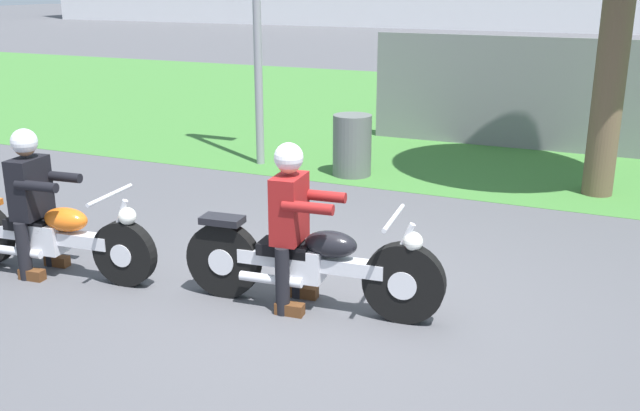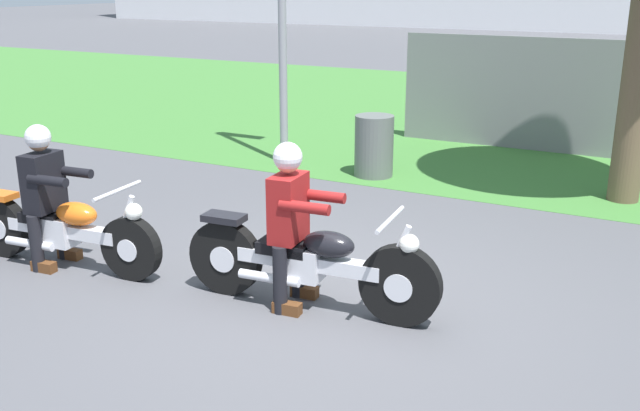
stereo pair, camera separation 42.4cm
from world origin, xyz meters
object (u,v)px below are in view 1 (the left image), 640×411
(motorcycle_lead, at_px, (311,263))
(motorcycle_follow, at_px, (52,236))
(rider_lead, at_px, (291,213))
(rider_follow, at_px, (32,191))
(trash_can, at_px, (352,145))

(motorcycle_lead, bearing_deg, motorcycle_follow, -178.44)
(rider_lead, height_order, rider_follow, rider_lead)
(rider_lead, relative_size, rider_follow, 1.02)
(motorcycle_lead, bearing_deg, trash_can, 101.52)
(motorcycle_follow, distance_m, rider_follow, 0.46)
(rider_lead, xyz_separation_m, trash_can, (-1.11, 4.20, -0.40))
(motorcycle_lead, distance_m, rider_lead, 0.46)
(motorcycle_lead, relative_size, rider_lead, 1.60)
(rider_follow, xyz_separation_m, trash_can, (1.40, 4.51, -0.37))
(rider_lead, bearing_deg, rider_follow, -178.45)
(rider_lead, xyz_separation_m, rider_follow, (-2.51, -0.31, -0.02))
(rider_lead, bearing_deg, motorcycle_follow, -178.27)
(trash_can, bearing_deg, motorcycle_lead, -73.07)
(motorcycle_lead, distance_m, trash_can, 4.38)
(motorcycle_follow, xyz_separation_m, trash_can, (1.23, 4.50, 0.05))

